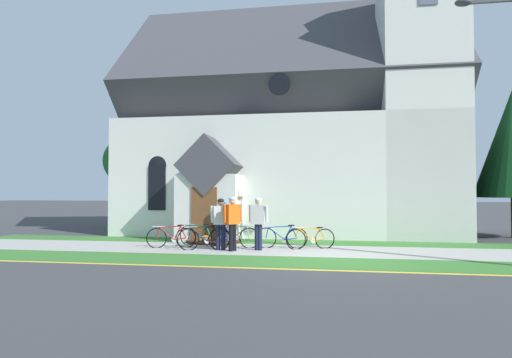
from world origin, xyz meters
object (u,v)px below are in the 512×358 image
at_px(bicycle_silver, 235,237).
at_px(bicycle_blue, 171,237).
at_px(bicycle_orange, 311,238).
at_px(cyclist_in_red_jersey, 221,220).
at_px(bicycle_yellow, 199,235).
at_px(cyclist_in_orange_jersey, 258,219).
at_px(cyclist_in_yellow_jersey, 223,219).
at_px(cyclist_in_green_jersey, 233,219).
at_px(yard_deciduous_tree, 145,161).
at_px(bicycle_green, 204,238).
at_px(bicycle_black, 282,237).
at_px(church_sign, 216,211).

distance_m(bicycle_silver, bicycle_blue, 2.17).
height_order(bicycle_orange, cyclist_in_red_jersey, cyclist_in_red_jersey).
bearing_deg(bicycle_yellow, cyclist_in_orange_jersey, -20.33).
relative_size(bicycle_silver, cyclist_in_yellow_jersey, 1.12).
bearing_deg(cyclist_in_green_jersey, cyclist_in_yellow_jersey, 112.83).
height_order(bicycle_orange, cyclist_in_yellow_jersey, cyclist_in_yellow_jersey).
height_order(cyclist_in_green_jersey, cyclist_in_red_jersey, cyclist_in_green_jersey).
bearing_deg(yard_deciduous_tree, bicycle_green, -51.02).
relative_size(bicycle_black, bicycle_yellow, 1.09).
bearing_deg(bicycle_silver, bicycle_green, -140.80).
bearing_deg(bicycle_black, bicycle_orange, -4.08).
height_order(bicycle_silver, bicycle_black, bicycle_silver).
bearing_deg(bicycle_orange, church_sign, 156.60).
height_order(cyclist_in_green_jersey, yard_deciduous_tree, yard_deciduous_tree).
bearing_deg(church_sign, cyclist_in_red_jersey, -71.33).
bearing_deg(bicycle_orange, cyclist_in_green_jersey, -159.21).
bearing_deg(bicycle_yellow, cyclist_in_red_jersey, -43.26).
bearing_deg(yard_deciduous_tree, cyclist_in_red_jersey, -47.72).
relative_size(cyclist_in_yellow_jersey, cyclist_in_red_jersey, 0.93).
xyz_separation_m(bicycle_green, cyclist_in_red_jersey, (0.56, 0.03, 0.62)).
relative_size(bicycle_silver, bicycle_yellow, 1.08).
xyz_separation_m(bicycle_orange, cyclist_in_green_jersey, (-2.48, -0.94, 0.69)).
xyz_separation_m(bicycle_orange, cyclist_in_yellow_jersey, (-3.22, 0.81, 0.55)).
distance_m(bicycle_blue, bicycle_green, 1.31).
relative_size(cyclist_in_orange_jersey, yard_deciduous_tree, 0.36).
height_order(cyclist_in_red_jersey, cyclist_in_orange_jersey, cyclist_in_orange_jersey).
bearing_deg(cyclist_in_green_jersey, bicycle_silver, 97.81).
height_order(cyclist_in_yellow_jersey, yard_deciduous_tree, yard_deciduous_tree).
xyz_separation_m(bicycle_silver, cyclist_in_red_jersey, (-0.32, -0.69, 0.63)).
relative_size(cyclist_in_yellow_jersey, cyclist_in_green_jersey, 0.89).
distance_m(bicycle_green, cyclist_in_orange_jersey, 1.92).
bearing_deg(bicycle_green, cyclist_in_yellow_jersey, 80.66).
bearing_deg(church_sign, bicycle_yellow, -99.94).
height_order(bicycle_blue, cyclist_in_green_jersey, cyclist_in_green_jersey).
height_order(cyclist_in_red_jersey, yard_deciduous_tree, yard_deciduous_tree).
distance_m(bicycle_green, cyclist_in_green_jersey, 1.22).
distance_m(bicycle_silver, cyclist_in_red_jersey, 0.98).
relative_size(bicycle_yellow, cyclist_in_yellow_jersey, 1.03).
xyz_separation_m(bicycle_black, yard_deciduous_tree, (-7.20, 4.97, 3.03)).
xyz_separation_m(bicycle_yellow, cyclist_in_green_jersey, (1.48, -1.17, 0.68)).
relative_size(bicycle_black, yard_deciduous_tree, 0.37).
xyz_separation_m(bicycle_silver, bicycle_black, (1.62, 0.13, -0.00)).
bearing_deg(church_sign, bicycle_green, -84.23).
bearing_deg(bicycle_yellow, bicycle_black, -3.09).
relative_size(bicycle_orange, yard_deciduous_tree, 0.33).
distance_m(bicycle_black, cyclist_in_red_jersey, 2.20).
xyz_separation_m(church_sign, bicycle_silver, (1.12, -1.67, -0.80)).
height_order(bicycle_silver, bicycle_yellow, bicycle_silver).
bearing_deg(church_sign, bicycle_black, -29.38).
distance_m(bicycle_silver, yard_deciduous_tree, 8.14).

